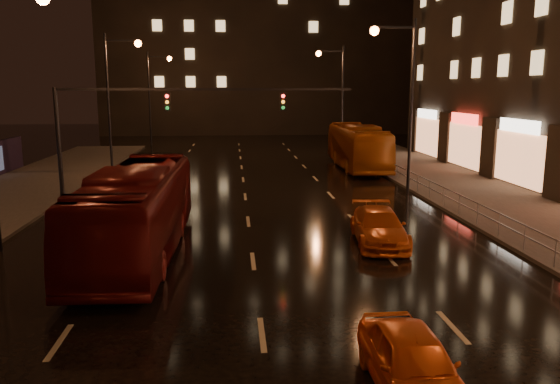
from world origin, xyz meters
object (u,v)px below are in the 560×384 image
at_px(bus_curb, 357,147).
at_px(taxi_far, 379,227).
at_px(bus_red, 138,211).
at_px(taxi_near, 413,363).

distance_m(bus_curb, taxi_far, 21.24).
height_order(bus_red, bus_curb, bus_curb).
relative_size(taxi_near, taxi_far, 0.84).
bearing_deg(bus_curb, bus_red, -119.99).
bearing_deg(taxi_near, bus_curb, 78.62).
bearing_deg(bus_curb, taxi_far, -98.75).
xyz_separation_m(bus_curb, taxi_far, (-3.87, -20.86, -1.01)).
relative_size(bus_curb, taxi_near, 3.08).
xyz_separation_m(bus_red, taxi_far, (9.36, 0.53, -0.97)).
distance_m(taxi_near, taxi_far, 11.10).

